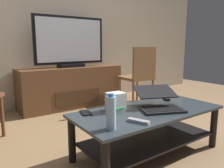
{
  "coord_description": "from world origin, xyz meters",
  "views": [
    {
      "loc": [
        -1.21,
        -1.26,
        0.93
      ],
      "look_at": [
        0.02,
        0.52,
        0.55
      ],
      "focal_mm": 34.91,
      "sensor_mm": 36.0,
      "label": 1
    }
  ],
  "objects_px": {
    "media_cabinet": "(71,86)",
    "laptop": "(159,102)",
    "tv_remote": "(166,98)",
    "soundbar_remote": "(138,121)",
    "cell_phone": "(86,113)",
    "water_bottle_near": "(111,113)",
    "coffee_table": "(148,124)",
    "television": "(70,43)",
    "dining_chair": "(139,74)",
    "router_box": "(116,102)"
  },
  "relations": [
    {
      "from": "media_cabinet",
      "to": "water_bottle_near",
      "type": "xyz_separation_m",
      "value": [
        -0.6,
        -1.97,
        0.2
      ]
    },
    {
      "from": "coffee_table",
      "to": "television",
      "type": "distance_m",
      "value": 1.9
    },
    {
      "from": "media_cabinet",
      "to": "dining_chair",
      "type": "height_order",
      "value": "dining_chair"
    },
    {
      "from": "media_cabinet",
      "to": "dining_chair",
      "type": "relative_size",
      "value": 1.7
    },
    {
      "from": "cell_phone",
      "to": "soundbar_remote",
      "type": "distance_m",
      "value": 0.45
    },
    {
      "from": "television",
      "to": "water_bottle_near",
      "type": "height_order",
      "value": "television"
    },
    {
      "from": "tv_remote",
      "to": "television",
      "type": "bearing_deg",
      "value": 135.33
    },
    {
      "from": "water_bottle_near",
      "to": "tv_remote",
      "type": "relative_size",
      "value": 1.48
    },
    {
      "from": "coffee_table",
      "to": "soundbar_remote",
      "type": "xyz_separation_m",
      "value": [
        -0.27,
        -0.18,
        0.13
      ]
    },
    {
      "from": "coffee_table",
      "to": "water_bottle_near",
      "type": "bearing_deg",
      "value": -160.65
    },
    {
      "from": "cell_phone",
      "to": "dining_chair",
      "type": "bearing_deg",
      "value": 47.27
    },
    {
      "from": "coffee_table",
      "to": "media_cabinet",
      "type": "relative_size",
      "value": 0.83
    },
    {
      "from": "water_bottle_near",
      "to": "soundbar_remote",
      "type": "relative_size",
      "value": 1.48
    },
    {
      "from": "water_bottle_near",
      "to": "soundbar_remote",
      "type": "bearing_deg",
      "value": -1.46
    },
    {
      "from": "cell_phone",
      "to": "water_bottle_near",
      "type": "bearing_deg",
      "value": -80.26
    },
    {
      "from": "coffee_table",
      "to": "soundbar_remote",
      "type": "relative_size",
      "value": 8.01
    },
    {
      "from": "coffee_table",
      "to": "dining_chair",
      "type": "distance_m",
      "value": 1.54
    },
    {
      "from": "television",
      "to": "cell_phone",
      "type": "xyz_separation_m",
      "value": [
        -0.58,
        -1.56,
        -0.56
      ]
    },
    {
      "from": "laptop",
      "to": "soundbar_remote",
      "type": "bearing_deg",
      "value": -156.39
    },
    {
      "from": "dining_chair",
      "to": "laptop",
      "type": "distance_m",
      "value": 1.48
    },
    {
      "from": "dining_chair",
      "to": "water_bottle_near",
      "type": "relative_size",
      "value": 3.84
    },
    {
      "from": "tv_remote",
      "to": "laptop",
      "type": "bearing_deg",
      "value": -114.0
    },
    {
      "from": "coffee_table",
      "to": "water_bottle_near",
      "type": "height_order",
      "value": "water_bottle_near"
    },
    {
      "from": "router_box",
      "to": "tv_remote",
      "type": "bearing_deg",
      "value": 2.35
    },
    {
      "from": "television",
      "to": "coffee_table",
      "type": "bearing_deg",
      "value": -93.2
    },
    {
      "from": "cell_phone",
      "to": "coffee_table",
      "type": "bearing_deg",
      "value": -11.09
    },
    {
      "from": "television",
      "to": "water_bottle_near",
      "type": "xyz_separation_m",
      "value": [
        -0.6,
        -1.95,
        -0.46
      ]
    },
    {
      "from": "laptop",
      "to": "tv_remote",
      "type": "distance_m",
      "value": 0.36
    },
    {
      "from": "cell_phone",
      "to": "soundbar_remote",
      "type": "bearing_deg",
      "value": -49.38
    },
    {
      "from": "coffee_table",
      "to": "cell_phone",
      "type": "height_order",
      "value": "cell_phone"
    },
    {
      "from": "television",
      "to": "dining_chair",
      "type": "distance_m",
      "value": 1.13
    },
    {
      "from": "cell_phone",
      "to": "router_box",
      "type": "bearing_deg",
      "value": -3.02
    },
    {
      "from": "coffee_table",
      "to": "soundbar_remote",
      "type": "bearing_deg",
      "value": -146.2
    },
    {
      "from": "media_cabinet",
      "to": "laptop",
      "type": "distance_m",
      "value": 1.82
    },
    {
      "from": "laptop",
      "to": "soundbar_remote",
      "type": "xyz_separation_m",
      "value": [
        -0.37,
        -0.16,
        -0.05
      ]
    },
    {
      "from": "laptop",
      "to": "cell_phone",
      "type": "distance_m",
      "value": 0.63
    },
    {
      "from": "router_box",
      "to": "television",
      "type": "bearing_deg",
      "value": 78.38
    },
    {
      "from": "dining_chair",
      "to": "water_bottle_near",
      "type": "distance_m",
      "value": 2.0
    },
    {
      "from": "television",
      "to": "dining_chair",
      "type": "relative_size",
      "value": 1.19
    },
    {
      "from": "television",
      "to": "laptop",
      "type": "xyz_separation_m",
      "value": [
        0.0,
        -1.79,
        -0.51
      ]
    },
    {
      "from": "coffee_table",
      "to": "laptop",
      "type": "xyz_separation_m",
      "value": [
        0.1,
        -0.02,
        0.18
      ]
    },
    {
      "from": "laptop",
      "to": "soundbar_remote",
      "type": "height_order",
      "value": "laptop"
    },
    {
      "from": "television",
      "to": "router_box",
      "type": "xyz_separation_m",
      "value": [
        -0.33,
        -1.63,
        -0.49
      ]
    },
    {
      "from": "laptop",
      "to": "soundbar_remote",
      "type": "distance_m",
      "value": 0.41
    },
    {
      "from": "dining_chair",
      "to": "soundbar_remote",
      "type": "relative_size",
      "value": 5.67
    },
    {
      "from": "coffee_table",
      "to": "cell_phone",
      "type": "distance_m",
      "value": 0.54
    },
    {
      "from": "water_bottle_near",
      "to": "router_box",
      "type": "bearing_deg",
      "value": 50.25
    },
    {
      "from": "router_box",
      "to": "soundbar_remote",
      "type": "distance_m",
      "value": 0.34
    },
    {
      "from": "coffee_table",
      "to": "dining_chair",
      "type": "bearing_deg",
      "value": 51.32
    },
    {
      "from": "laptop",
      "to": "tv_remote",
      "type": "xyz_separation_m",
      "value": [
        0.31,
        0.19,
        -0.05
      ]
    }
  ]
}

